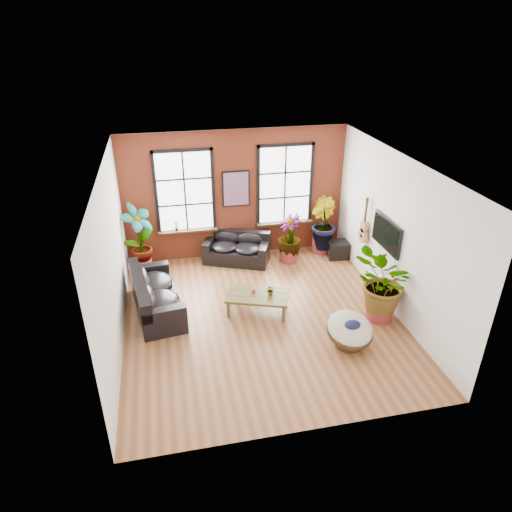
# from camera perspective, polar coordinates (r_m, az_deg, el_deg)

# --- Properties ---
(room) EXTENTS (6.04, 6.54, 3.54)m
(room) POSITION_cam_1_polar(r_m,az_deg,el_deg) (9.57, 0.56, 1.41)
(room) COLOR brown
(room) RESTS_ON ground
(sofa_back) EXTENTS (1.93, 1.44, 0.80)m
(sofa_back) POSITION_cam_1_polar(r_m,az_deg,el_deg) (12.51, -2.38, 0.94)
(sofa_back) COLOR black
(sofa_back) RESTS_ON ground
(sofa_left) EXTENTS (1.25, 2.34, 0.88)m
(sofa_left) POSITION_cam_1_polar(r_m,az_deg,el_deg) (10.60, -12.63, -4.86)
(sofa_left) COLOR black
(sofa_left) RESTS_ON ground
(coffee_table) EXTENTS (1.58, 1.22, 0.54)m
(coffee_table) POSITION_cam_1_polar(r_m,az_deg,el_deg) (10.33, 0.20, -5.04)
(coffee_table) COLOR #464019
(coffee_table) RESTS_ON ground
(papasan_chair) EXTENTS (1.08, 1.10, 0.72)m
(papasan_chair) POSITION_cam_1_polar(r_m,az_deg,el_deg) (9.52, 11.65, -9.10)
(papasan_chair) COLOR #3A2914
(papasan_chair) RESTS_ON ground
(poster) EXTENTS (0.74, 0.06, 0.98)m
(poster) POSITION_cam_1_polar(r_m,az_deg,el_deg) (12.24, -2.52, 8.40)
(poster) COLOR black
(poster) RESTS_ON room
(tv_wall_unit) EXTENTS (0.13, 1.86, 1.20)m
(tv_wall_unit) POSITION_cam_1_polar(r_m,az_deg,el_deg) (10.98, 15.18, 2.80)
(tv_wall_unit) COLOR black
(tv_wall_unit) RESTS_ON room
(media_box) EXTENTS (0.62, 0.54, 0.47)m
(media_box) POSITION_cam_1_polar(r_m,az_deg,el_deg) (12.93, 10.22, 0.81)
(media_box) COLOR black
(media_box) RESTS_ON ground
(pot_back_left) EXTENTS (0.58, 0.58, 0.37)m
(pot_back_left) POSITION_cam_1_polar(r_m,az_deg,el_deg) (12.35, -13.97, -1.22)
(pot_back_left) COLOR maroon
(pot_back_left) RESTS_ON ground
(pot_back_right) EXTENTS (0.62, 0.62, 0.40)m
(pot_back_right) POSITION_cam_1_polar(r_m,az_deg,el_deg) (13.20, 8.14, 1.37)
(pot_back_right) COLOR maroon
(pot_back_right) RESTS_ON ground
(pot_right_wall) EXTENTS (0.77, 0.77, 0.43)m
(pot_right_wall) POSITION_cam_1_polar(r_m,az_deg,el_deg) (10.56, 15.20, -6.52)
(pot_right_wall) COLOR maroon
(pot_right_wall) RESTS_ON ground
(pot_mid) EXTENTS (0.61, 0.61, 0.36)m
(pot_mid) POSITION_cam_1_polar(r_m,az_deg,el_deg) (12.60, 4.07, 0.16)
(pot_mid) COLOR maroon
(pot_mid) RESTS_ON ground
(floor_plant_back_left) EXTENTS (1.09, 1.09, 1.75)m
(floor_plant_back_left) POSITION_cam_1_polar(r_m,az_deg,el_deg) (12.00, -14.38, 2.36)
(floor_plant_back_left) COLOR #195316
(floor_plant_back_left) RESTS_ON ground
(floor_plant_back_right) EXTENTS (0.80, 0.92, 1.46)m
(floor_plant_back_right) POSITION_cam_1_polar(r_m,az_deg,el_deg) (12.91, 8.26, 4.07)
(floor_plant_back_right) COLOR #195316
(floor_plant_back_right) RESTS_ON ground
(floor_plant_right_wall) EXTENTS (1.76, 1.76, 1.48)m
(floor_plant_right_wall) POSITION_cam_1_polar(r_m,az_deg,el_deg) (10.18, 15.71, -3.41)
(floor_plant_right_wall) COLOR #195316
(floor_plant_right_wall) RESTS_ON ground
(floor_plant_mid) EXTENTS (0.87, 0.87, 1.20)m
(floor_plant_mid) POSITION_cam_1_polar(r_m,az_deg,el_deg) (12.36, 4.21, 2.48)
(floor_plant_mid) COLOR #195316
(floor_plant_mid) RESTS_ON ground
(table_plant) EXTENTS (0.25, 0.22, 0.24)m
(table_plant) POSITION_cam_1_polar(r_m,az_deg,el_deg) (10.23, 1.86, -4.29)
(table_plant) COLOR #195316
(table_plant) RESTS_ON coffee_table
(sill_plant_left) EXTENTS (0.17, 0.17, 0.27)m
(sill_plant_left) POSITION_cam_1_polar(r_m,az_deg,el_deg) (12.39, -9.95, 3.69)
(sill_plant_left) COLOR #195316
(sill_plant_left) RESTS_ON room
(sill_plant_right) EXTENTS (0.19, 0.19, 0.27)m
(sill_plant_right) POSITION_cam_1_polar(r_m,az_deg,el_deg) (12.89, 5.10, 4.97)
(sill_plant_right) COLOR #195316
(sill_plant_right) RESTS_ON room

